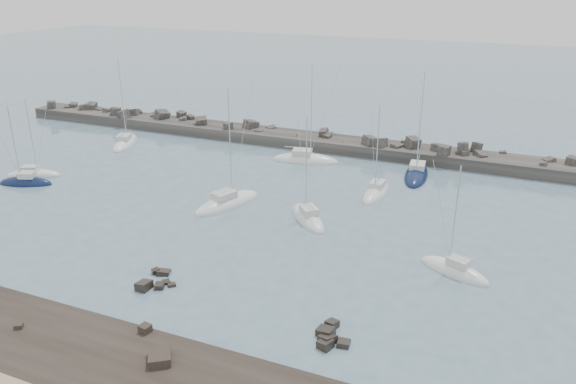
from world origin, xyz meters
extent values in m
plane|color=slate|center=(0.00, 0.00, 0.00)|extent=(400.00, 400.00, 0.00)
cube|color=black|center=(0.00, -22.00, 0.00)|extent=(140.00, 12.00, 0.70)
cube|color=black|center=(-0.39, -16.60, 0.66)|extent=(1.00, 0.96, 0.63)
cube|color=black|center=(2.85, -19.20, 0.70)|extent=(2.46, 2.53, 0.71)
cube|color=black|center=(-10.28, -20.23, 0.54)|extent=(0.83, 0.80, 0.37)
cube|color=black|center=(-5.59, -7.92, 0.25)|extent=(0.89, 0.97, 0.67)
cube|color=black|center=(-3.63, -10.03, 0.14)|extent=(1.12, 1.18, 0.74)
cube|color=black|center=(-4.86, -10.74, 0.06)|extent=(1.34, 1.53, 1.58)
cube|color=black|center=(-4.86, -7.66, -0.02)|extent=(1.61, 1.67, 1.09)
cube|color=black|center=(-3.56, -9.07, 0.10)|extent=(0.97, 0.96, 0.49)
cube|color=black|center=(-2.80, -9.27, 0.00)|extent=(1.01, 0.97, 0.56)
cube|color=black|center=(13.59, -11.70, 0.01)|extent=(1.70, 1.88, 1.54)
cube|color=black|center=(13.24, -9.60, 0.25)|extent=(1.20, 1.31, 0.88)
cube|color=black|center=(13.63, -12.37, 0.29)|extent=(1.40, 1.44, 0.88)
cube|color=black|center=(14.86, -11.46, 0.07)|extent=(1.14, 1.38, 0.72)
cube|color=black|center=(13.12, -10.81, 0.05)|extent=(1.62, 1.33, 1.29)
cube|color=#32302D|center=(-7.50, 38.00, 0.20)|extent=(115.00, 6.00, 3.20)
cube|color=#32302D|center=(3.35, 37.58, 2.00)|extent=(1.34, 1.74, 1.42)
cube|color=#32302D|center=(14.14, 38.14, 2.01)|extent=(2.30, 2.40, 1.81)
cube|color=#32302D|center=(-52.16, 39.17, 1.70)|extent=(1.53, 1.37, 1.26)
cube|color=#32302D|center=(17.88, 37.99, 2.53)|extent=(1.99, 2.16, 2.28)
cube|color=#32302D|center=(23.56, 40.53, 1.74)|extent=(1.23, 1.08, 0.97)
cube|color=#32302D|center=(-21.64, 36.46, 2.25)|extent=(2.00, 1.84, 1.57)
cube|color=#32302D|center=(-43.54, 40.27, 1.51)|extent=(1.63, 1.66, 0.81)
cube|color=#32302D|center=(10.03, 40.44, 1.47)|extent=(1.60, 1.67, 1.06)
cube|color=#32302D|center=(-27.77, 37.90, 1.71)|extent=(2.10, 2.27, 1.71)
cube|color=#32302D|center=(-59.52, 38.24, 1.84)|extent=(1.86, 1.81, 1.16)
cube|color=#32302D|center=(-18.45, 38.96, 2.25)|extent=(2.93, 3.03, 2.16)
cube|color=#32302D|center=(10.23, 38.10, 2.45)|extent=(2.88, 2.67, 2.33)
cube|color=#32302D|center=(30.00, 39.40, 1.63)|extent=(2.30, 2.21, 1.61)
cube|color=#32302D|center=(-16.21, 37.46, 1.49)|extent=(1.50, 1.42, 1.07)
cube|color=#32302D|center=(-46.42, 36.92, 2.32)|extent=(2.31, 2.20, 2.08)
cube|color=#32302D|center=(-43.65, 36.02, 2.23)|extent=(3.22, 2.76, 2.67)
cube|color=#32302D|center=(5.55, 37.12, 1.85)|extent=(2.23, 2.14, 1.37)
cube|color=#32302D|center=(-43.06, 39.55, 2.01)|extent=(1.70, 1.58, 1.42)
cube|color=#32302D|center=(19.70, 40.02, 2.39)|extent=(1.80, 2.06, 1.90)
cube|color=#32302D|center=(-38.99, 39.15, 1.85)|extent=(2.07, 2.26, 1.64)
cube|color=#32302D|center=(-36.73, 38.28, 2.26)|extent=(3.17, 2.88, 2.73)
cube|color=#32302D|center=(29.23, 36.65, 1.79)|extent=(1.31, 1.13, 1.15)
cube|color=#32302D|center=(20.45, 37.73, 1.79)|extent=(2.43, 2.30, 1.72)
cube|color=#32302D|center=(-61.99, 36.52, 2.42)|extent=(2.26, 2.22, 1.69)
cube|color=#32302D|center=(-27.69, 37.44, 2.27)|extent=(2.69, 2.81, 1.94)
cube|color=#32302D|center=(-43.15, 38.52, 1.97)|extent=(2.22, 2.30, 2.34)
cube|color=#32302D|center=(-32.20, 40.12, 1.64)|extent=(1.45, 1.69, 1.45)
cube|color=#32302D|center=(-1.28, 36.45, 1.47)|extent=(1.56, 1.55, 0.92)
cube|color=#32302D|center=(-3.95, 40.33, 1.53)|extent=(1.86, 1.88, 0.96)
cube|color=#32302D|center=(18.16, 37.26, 2.05)|extent=(1.73, 1.70, 0.99)
cube|color=#32302D|center=(-32.28, 38.78, 1.79)|extent=(1.95, 1.94, 1.43)
cube|color=#32302D|center=(-49.75, 38.13, 1.91)|extent=(1.30, 1.30, 1.51)
cube|color=#32302D|center=(-9.37, 36.87, 1.53)|extent=(1.10, 1.20, 1.13)
cube|color=#32302D|center=(3.66, 36.88, 2.28)|extent=(2.89, 2.75, 2.08)
cube|color=#32302D|center=(-58.83, 39.15, 1.89)|extent=(2.06, 1.99, 1.79)
cube|color=#32302D|center=(2.93, 38.20, 1.92)|extent=(1.59, 1.59, 1.32)
cube|color=#32302D|center=(5.42, 36.81, 2.29)|extent=(2.45, 2.47, 2.13)
cube|color=#32302D|center=(-31.43, 39.78, 2.07)|extent=(1.55, 1.28, 1.29)
cube|color=#32302D|center=(-4.05, 38.39, 1.78)|extent=(1.55, 1.72, 1.94)
cube|color=#32302D|center=(15.36, 36.00, 2.37)|extent=(1.98, 2.01, 1.85)
cube|color=#32302D|center=(-15.03, 40.09, 1.60)|extent=(2.01, 2.12, 1.23)
cube|color=#32302D|center=(8.58, 40.38, 1.59)|extent=(1.58, 1.55, 1.23)
cube|color=#32302D|center=(32.95, 38.76, 2.20)|extent=(1.91, 1.95, 1.57)
cube|color=#32302D|center=(7.89, 37.33, 1.66)|extent=(2.09, 2.14, 1.43)
cube|color=#32302D|center=(-54.20, 39.21, 2.22)|extent=(2.49, 2.66, 1.95)
cube|color=#32302D|center=(-4.70, 38.74, 2.33)|extent=(1.46, 1.78, 1.79)
cube|color=#32302D|center=(-33.91, 40.56, 2.19)|extent=(1.92, 1.78, 1.62)
cube|color=#32302D|center=(-55.18, 38.55, 2.05)|extent=(3.11, 2.94, 2.01)
cube|color=#32302D|center=(17.81, 38.78, 1.78)|extent=(1.48, 1.60, 1.41)
ellipsoid|color=white|center=(-38.31, 8.47, 0.05)|extent=(7.90, 5.31, 2.02)
cube|color=silver|center=(-38.65, 8.32, 1.24)|extent=(2.57, 2.28, 0.67)
cylinder|color=silver|center=(-37.75, 8.73, 6.04)|extent=(0.11, 0.11, 10.27)
cylinder|color=silver|center=(-39.14, 8.09, 1.87)|extent=(2.81, 1.36, 0.10)
ellipsoid|color=white|center=(-36.32, 26.69, 0.05)|extent=(6.37, 10.29, 2.40)
cube|color=silver|center=(-36.14, 26.23, 1.44)|extent=(2.84, 3.28, 0.73)
cylinder|color=silver|center=(-36.60, 27.42, 7.72)|extent=(0.13, 0.13, 13.29)
cylinder|color=silver|center=(-35.90, 25.58, 2.12)|extent=(1.50, 3.72, 0.10)
ellipsoid|color=#0E1B3E|center=(-36.80, 5.57, 0.05)|extent=(7.79, 4.66, 2.20)
cube|color=silver|center=(-36.45, 5.69, 1.38)|extent=(2.46, 2.11, 0.79)
cylinder|color=silver|center=(-37.36, 5.37, 6.01)|extent=(0.14, 0.14, 10.05)
cylinder|color=silver|center=(-35.96, 5.87, 2.12)|extent=(2.84, 1.10, 0.11)
ellipsoid|color=white|center=(-7.46, 10.13, 0.05)|extent=(6.52, 10.61, 2.53)
cube|color=silver|center=(-7.64, 9.65, 1.52)|extent=(2.91, 3.38, 0.79)
cylinder|color=silver|center=(-7.17, 10.89, 7.98)|extent=(0.14, 0.14, 13.70)
cylinder|color=silver|center=(-7.89, 8.99, 2.26)|extent=(1.53, 3.84, 0.11)
ellipsoid|color=white|center=(-4.66, 30.13, 0.05)|extent=(10.79, 5.22, 2.50)
cube|color=silver|center=(-5.17, 30.03, 1.49)|extent=(3.26, 2.63, 0.76)
cylinder|color=silver|center=(-3.85, 30.30, 8.11)|extent=(0.13, 0.13, 13.98)
cylinder|color=silver|center=(-5.88, 29.89, 2.20)|extent=(4.08, 0.94, 0.11)
ellipsoid|color=white|center=(3.57, 9.82, 0.05)|extent=(7.55, 8.09, 2.30)
cube|color=silver|center=(3.85, 9.50, 1.42)|extent=(2.84, 2.91, 0.78)
cylinder|color=silver|center=(3.13, 10.33, 6.74)|extent=(0.13, 0.13, 11.42)
cylinder|color=silver|center=(4.24, 9.05, 2.14)|extent=(2.31, 2.62, 0.11)
ellipsoid|color=white|center=(9.01, 20.96, 0.05)|extent=(2.98, 8.42, 2.18)
cube|color=silver|center=(9.03, 21.37, 1.34)|extent=(1.79, 2.40, 0.72)
cylinder|color=silver|center=(8.97, 20.29, 6.58)|extent=(0.12, 0.12, 11.21)
cylinder|color=silver|center=(9.06, 21.95, 2.00)|extent=(0.27, 3.32, 0.10)
ellipsoid|color=#0E1B3E|center=(12.59, 29.95, 0.05)|extent=(4.14, 10.61, 2.52)
cube|color=silver|center=(12.54, 30.47, 1.50)|extent=(2.34, 3.08, 0.77)
cylinder|color=silver|center=(12.66, 29.13, 8.11)|extent=(0.13, 0.13, 13.98)
cylinder|color=silver|center=(12.48, 31.19, 2.22)|extent=(0.48, 4.14, 0.11)
ellipsoid|color=white|center=(21.39, 3.71, 0.05)|extent=(7.72, 5.00, 2.16)
cube|color=silver|center=(21.73, 3.57, 1.35)|extent=(2.49, 2.18, 0.77)
cylinder|color=silver|center=(20.84, 3.94, 5.97)|extent=(0.13, 0.13, 10.01)
cylinder|color=silver|center=(22.21, 3.37, 2.07)|extent=(2.77, 1.25, 0.11)
camera|label=1|loc=(25.22, -47.24, 27.78)|focal=35.00mm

